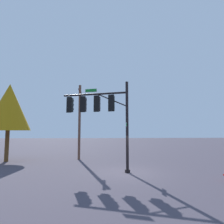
# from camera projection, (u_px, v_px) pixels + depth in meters

# --- Properties ---
(ground_plane) EXTENTS (120.00, 120.00, 0.00)m
(ground_plane) POSITION_uv_depth(u_px,v_px,m) (128.00, 173.00, 12.83)
(ground_plane) COLOR #433D48
(signal_pole_assembly) EXTENTS (4.95, 2.23, 6.37)m
(signal_pole_assembly) POSITION_uv_depth(u_px,v_px,m) (99.00, 109.00, 13.85)
(signal_pole_assembly) COLOR black
(signal_pole_assembly) RESTS_ON ground_plane
(utility_pole) EXTENTS (0.25, 1.80, 7.56)m
(utility_pole) POSITION_uv_depth(u_px,v_px,m) (79.00, 120.00, 19.04)
(utility_pole) COLOR brown
(utility_pole) RESTS_ON ground_plane
(tree_near) EXTENTS (4.02, 4.02, 7.35)m
(tree_near) POSITION_uv_depth(u_px,v_px,m) (9.00, 107.00, 17.83)
(tree_near) COLOR brown
(tree_near) RESTS_ON ground_plane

